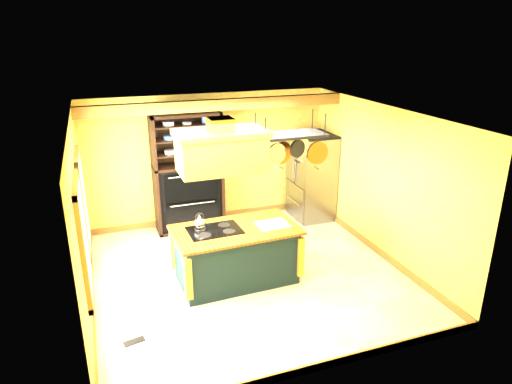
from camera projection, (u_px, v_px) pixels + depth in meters
floor at (248, 273)px, 7.72m from camera, size 5.00×5.00×0.00m
ceiling at (247, 115)px, 6.81m from camera, size 5.00×5.00×0.00m
wall_back at (209, 159)px, 9.48m from camera, size 5.00×0.02×2.70m
wall_front at (320, 274)px, 5.05m from camera, size 5.00×0.02×2.70m
wall_left at (81, 220)px, 6.47m from camera, size 0.02×5.00×2.70m
wall_right at (381, 182)px, 8.06m from camera, size 0.02×5.00×2.70m
ceiling_beam at (217, 105)px, 8.35m from camera, size 5.00×0.15×0.20m
window_near at (83, 240)px, 5.76m from camera, size 0.06×1.06×1.56m
window_far at (83, 202)px, 6.99m from camera, size 0.06×1.06×1.56m
kitchen_island at (236, 254)px, 7.38m from camera, size 2.02×1.17×1.11m
range_hood at (221, 149)px, 6.72m from camera, size 1.35×0.76×0.80m
pot_rack at (290, 143)px, 7.07m from camera, size 1.19×0.54×0.82m
refrigerator at (311, 178)px, 9.77m from camera, size 0.78×0.92×1.81m
hutch at (188, 185)px, 9.23m from camera, size 1.36×0.61×2.40m
floor_register at (134, 341)px, 6.04m from camera, size 0.30×0.18×0.01m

